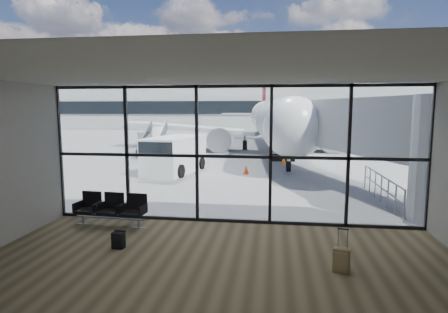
% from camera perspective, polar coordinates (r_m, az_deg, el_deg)
% --- Properties ---
extents(ground, '(220.00, 220.00, 0.00)m').
position_cam_1_polar(ground, '(52.08, 6.19, 3.09)').
color(ground, slate).
rests_on(ground, ground).
extents(lounge_shell, '(12.02, 8.01, 4.51)m').
position_cam_1_polar(lounge_shell, '(7.32, -2.62, -1.20)').
color(lounge_shell, brown).
rests_on(lounge_shell, ground).
extents(glass_curtain_wall, '(12.10, 0.12, 4.50)m').
position_cam_1_polar(glass_curtain_wall, '(12.09, 1.43, 0.22)').
color(glass_curtain_wall, white).
rests_on(glass_curtain_wall, ground).
extents(jet_bridge, '(8.00, 16.50, 4.33)m').
position_cam_1_polar(jet_bridge, '(19.37, 18.40, 4.01)').
color(jet_bridge, '#ABAEB1').
rests_on(jet_bridge, ground).
extents(apron_railing, '(0.06, 5.46, 1.11)m').
position_cam_1_polar(apron_railing, '(16.30, 22.86, -3.96)').
color(apron_railing, gray).
rests_on(apron_railing, ground).
extents(far_terminal, '(80.00, 12.20, 11.00)m').
position_cam_1_polar(far_terminal, '(73.93, 6.22, 7.57)').
color(far_terminal, '#ADADA9').
rests_on(far_terminal, ground).
extents(tree_0, '(4.95, 4.95, 7.12)m').
position_cam_1_polar(tree_0, '(95.85, -21.44, 7.28)').
color(tree_0, '#382619').
rests_on(tree_0, ground).
extents(tree_1, '(5.61, 5.61, 8.07)m').
position_cam_1_polar(tree_1, '(93.11, -18.19, 7.82)').
color(tree_1, '#382619').
rests_on(tree_1, ground).
extents(tree_2, '(6.27, 6.27, 9.03)m').
position_cam_1_polar(tree_2, '(90.69, -14.76, 8.36)').
color(tree_2, '#382619').
rests_on(tree_2, ground).
extents(tree_3, '(4.95, 4.95, 7.12)m').
position_cam_1_polar(tree_3, '(88.57, -11.11, 7.69)').
color(tree_3, '#382619').
rests_on(tree_3, ground).
extents(tree_4, '(5.61, 5.61, 8.07)m').
position_cam_1_polar(tree_4, '(86.85, -7.32, 8.19)').
color(tree_4, '#382619').
rests_on(tree_4, ground).
extents(tree_5, '(6.27, 6.27, 9.03)m').
position_cam_1_polar(tree_5, '(85.52, -3.40, 8.67)').
color(tree_5, '#382619').
rests_on(tree_5, ground).
extents(seating_row, '(2.34, 0.80, 1.04)m').
position_cam_1_polar(seating_row, '(12.68, -16.70, -7.46)').
color(seating_row, gray).
rests_on(seating_row, ground).
extents(backpack, '(0.34, 0.32, 0.48)m').
position_cam_1_polar(backpack, '(10.66, -15.82, -12.16)').
color(backpack, black).
rests_on(backpack, ground).
extents(suitcase, '(0.42, 0.34, 1.01)m').
position_cam_1_polar(suitcase, '(9.26, 17.46, -14.79)').
color(suitcase, olive).
rests_on(suitcase, ground).
extents(airliner, '(29.51, 34.26, 8.82)m').
position_cam_1_polar(airliner, '(35.58, 7.36, 5.51)').
color(airliner, silver).
rests_on(airliner, ground).
extents(service_van, '(3.02, 5.16, 2.12)m').
position_cam_1_polar(service_van, '(22.14, -7.66, 0.33)').
color(service_van, white).
rests_on(service_van, ground).
extents(belt_loader, '(2.68, 4.09, 1.79)m').
position_cam_1_polar(belt_loader, '(29.95, -11.73, 1.10)').
color(belt_loader, black).
rests_on(belt_loader, ground).
extents(mobile_stairs, '(1.73, 3.20, 2.24)m').
position_cam_1_polar(mobile_stairs, '(31.29, -10.64, 1.27)').
color(mobile_stairs, '#B98915').
rests_on(mobile_stairs, ground).
extents(traffic_cone_a, '(0.36, 0.36, 0.51)m').
position_cam_1_polar(traffic_cone_a, '(21.71, 3.37, -2.00)').
color(traffic_cone_a, '#FF4B0D').
rests_on(traffic_cone_a, ground).
extents(traffic_cone_b, '(0.39, 0.39, 0.55)m').
position_cam_1_polar(traffic_cone_b, '(25.88, 9.08, -0.54)').
color(traffic_cone_b, '#E45E0C').
rests_on(traffic_cone_b, ground).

